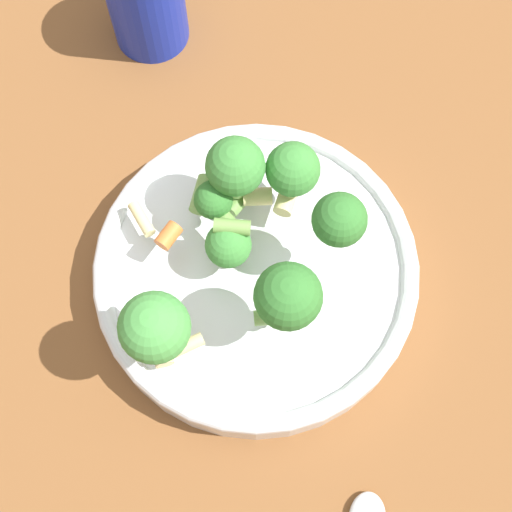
{
  "coord_description": "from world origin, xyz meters",
  "views": [
    {
      "loc": [
        -0.03,
        0.17,
        0.54
      ],
      "look_at": [
        0.0,
        0.0,
        0.06
      ],
      "focal_mm": 50.0,
      "sensor_mm": 36.0,
      "label": 1
    }
  ],
  "objects": [
    {
      "name": "pasta_salad",
      "position": [
        0.01,
        0.01,
        0.09
      ],
      "size": [
        0.17,
        0.18,
        0.09
      ],
      "color": "#8CB766",
      "rests_on": "bowl"
    },
    {
      "name": "bowl",
      "position": [
        0.0,
        0.0,
        0.02
      ],
      "size": [
        0.25,
        0.25,
        0.04
      ],
      "color": "silver",
      "rests_on": "ground_plane"
    },
    {
      "name": "ground_plane",
      "position": [
        0.0,
        0.0,
        0.0
      ],
      "size": [
        3.0,
        3.0,
        0.0
      ],
      "primitive_type": "plane",
      "color": "brown"
    }
  ]
}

